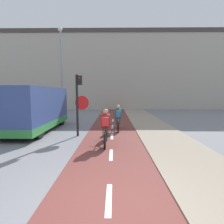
# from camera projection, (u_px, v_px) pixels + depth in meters

# --- Properties ---
(ground_plane) EXTENTS (120.00, 120.00, 0.00)m
(ground_plane) POSITION_uv_depth(u_px,v_px,m) (108.00, 217.00, 2.98)
(ground_plane) COLOR gray
(bike_lane) EXTENTS (2.62, 60.00, 0.02)m
(bike_lane) POSITION_uv_depth(u_px,v_px,m) (108.00, 217.00, 2.99)
(bike_lane) COLOR brown
(bike_lane) RESTS_ON ground_plane
(building_row_background) EXTENTS (60.00, 5.20, 10.01)m
(building_row_background) POSITION_uv_depth(u_px,v_px,m) (113.00, 72.00, 24.32)
(building_row_background) COLOR #B2A899
(building_row_background) RESTS_ON ground_plane
(traffic_light_pole) EXTENTS (0.67, 0.25, 2.99)m
(traffic_light_pole) POSITION_uv_depth(u_px,v_px,m) (79.00, 98.00, 8.43)
(traffic_light_pole) COLOR black
(traffic_light_pole) RESTS_ON ground_plane
(street_lamp_far) EXTENTS (0.36, 0.36, 7.33)m
(street_lamp_far) POSITION_uv_depth(u_px,v_px,m) (61.00, 64.00, 14.17)
(street_lamp_far) COLOR gray
(street_lamp_far) RESTS_ON ground_plane
(cyclist_near) EXTENTS (0.46, 1.79, 1.49)m
(cyclist_near) POSITION_uv_depth(u_px,v_px,m) (106.00, 128.00, 7.07)
(cyclist_near) COLOR black
(cyclist_near) RESTS_ON ground_plane
(cyclist_far) EXTENTS (0.46, 1.76, 1.46)m
(cyclist_far) POSITION_uv_depth(u_px,v_px,m) (118.00, 118.00, 9.80)
(cyclist_far) COLOR black
(cyclist_far) RESTS_ON ground_plane
(van) EXTENTS (2.12, 5.37, 2.43)m
(van) POSITION_uv_depth(u_px,v_px,m) (35.00, 110.00, 9.74)
(van) COLOR #334784
(van) RESTS_ON ground_plane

